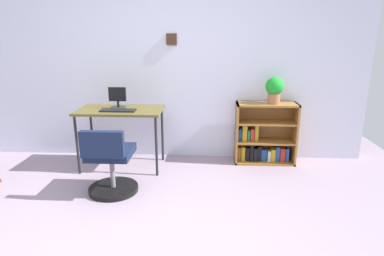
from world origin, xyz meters
TOP-DOWN VIEW (x-y plane):
  - ground_plane at (0.00, 0.00)m, footprint 6.24×6.24m
  - wall_back at (0.00, 2.15)m, footprint 5.20×0.12m
  - desk at (-0.51, 1.67)m, footprint 1.02×0.58m
  - monitor at (-0.55, 1.73)m, footprint 0.21×0.18m
  - keyboard at (-0.50, 1.55)m, footprint 0.41×0.15m
  - office_chair at (-0.44, 0.94)m, footprint 0.52×0.55m
  - bookshelf_low at (1.28, 1.95)m, footprint 0.77×0.30m
  - potted_plant_on_shelf at (1.37, 1.90)m, footprint 0.23×0.23m

SIDE VIEW (x-z plane):
  - ground_plane at x=0.00m, z-range 0.00..0.00m
  - office_chair at x=-0.44m, z-range -0.05..0.69m
  - bookshelf_low at x=1.28m, z-range -0.05..0.74m
  - desk at x=-0.51m, z-range 0.31..1.06m
  - keyboard at x=-0.50m, z-range 0.75..0.76m
  - monitor at x=-0.55m, z-range 0.73..0.99m
  - potted_plant_on_shelf at x=1.37m, z-range 0.81..1.14m
  - wall_back at x=0.00m, z-range 0.00..2.30m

